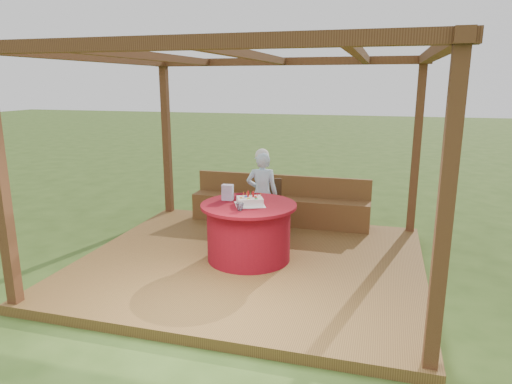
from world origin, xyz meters
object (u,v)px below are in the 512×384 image
Objects in this scene: bench at (279,208)px; drinking_glass at (240,207)px; chair at (270,205)px; gift_bag at (228,192)px; birthday_cake at (250,201)px; table at (249,231)px; elderly_woman at (262,193)px.

drinking_glass reaches higher than bench.
gift_bag is (-0.34, -0.99, 0.40)m from chair.
birthday_cake is (-0.01, -1.75, 0.56)m from bench.
table is 2.58× the size of birthday_cake.
bench is 29.64× the size of drinking_glass.
elderly_woman is at bearing -127.72° from chair.
birthday_cake is at bearing -28.70° from gift_bag.
table is 1.04m from elderly_woman.
table is 0.54m from drinking_glass.
gift_bag is at bearing 125.43° from drinking_glass.
table is at bearing -90.49° from chair.
table is 0.43m from birthday_cake.
chair is 4.04× the size of gift_bag.
birthday_cake is at bearing 81.82° from drinking_glass.
drinking_glass is at bearing -59.46° from gift_bag.
gift_bag reaches higher than chair.
elderly_woman is at bearing 94.70° from table.
birthday_cake is at bearing -83.96° from elderly_woman.
elderly_woman is 2.78× the size of birthday_cake.
chair is at bearing 89.51° from table.
gift_bag reaches higher than table.
elderly_woman is 6.41× the size of gift_bag.
chair is 0.26m from elderly_woman.
chair is (-0.02, -0.60, 0.21)m from bench.
elderly_woman reaches higher than table.
elderly_woman is at bearing 92.91° from drinking_glass.
table is at bearing -24.67° from gift_bag.
birthday_cake is 0.40m from gift_bag.
bench is 2.19× the size of elderly_woman.
birthday_cake is at bearing -90.20° from bench.
bench is 1.83m from birthday_cake.
gift_bag is at bearing 156.19° from birthday_cake.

